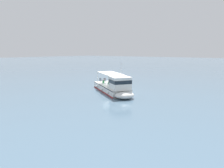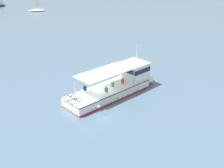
{
  "view_description": "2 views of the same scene",
  "coord_description": "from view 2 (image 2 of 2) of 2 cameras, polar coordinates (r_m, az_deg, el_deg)",
  "views": [
    {
      "loc": [
        29.06,
        22.02,
        7.03
      ],
      "look_at": [
        1.36,
        0.82,
        1.4
      ],
      "focal_mm": 32.94,
      "sensor_mm": 36.0,
      "label": 1
    },
    {
      "loc": [
        8.53,
        -28.33,
        14.97
      ],
      "look_at": [
        1.36,
        0.82,
        1.4
      ],
      "focal_mm": 45.63,
      "sensor_mm": 36.0,
      "label": 2
    }
  ],
  "objects": [
    {
      "name": "ground_plane",
      "position": [
        33.16,
        -2.63,
        -2.54
      ],
      "size": [
        400.0,
        400.0,
        0.0
      ],
      "primitive_type": "plane",
      "color": "slate"
    },
    {
      "name": "ferry_main",
      "position": [
        33.74,
        1.26,
        -0.11
      ],
      "size": [
        9.52,
        12.34,
        5.32
      ],
      "color": "white",
      "rests_on": "ground"
    },
    {
      "name": "sailboat_outer_anchorage",
      "position": [
        88.93,
        -14.82,
        14.22
      ],
      "size": [
        4.92,
        3.4,
        5.4
      ],
      "color": "white",
      "rests_on": "ground"
    }
  ]
}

